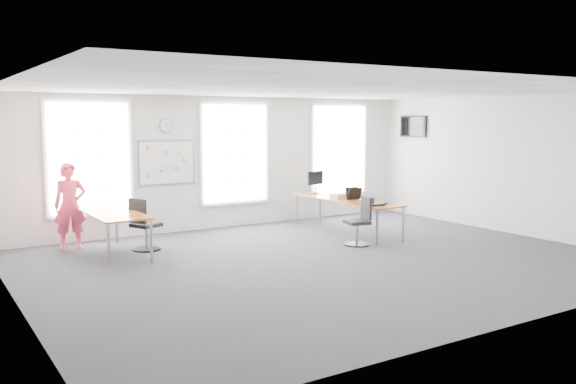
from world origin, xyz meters
TOP-DOWN VIEW (x-y plane):
  - floor at (0.00, 0.00)m, footprint 10.00×10.00m
  - ceiling at (0.00, 0.00)m, footprint 10.00×10.00m
  - wall_back at (0.00, 4.00)m, footprint 10.00×0.00m
  - wall_front at (0.00, -4.00)m, footprint 10.00×0.00m
  - wall_left at (-5.00, 0.00)m, footprint 0.00×10.00m
  - wall_right at (5.00, 0.00)m, footprint 0.00×10.00m
  - window_left at (-3.00, 3.97)m, footprint 1.60×0.06m
  - window_mid at (0.30, 3.97)m, footprint 1.60×0.06m
  - window_right at (3.30, 3.97)m, footprint 1.60×0.06m
  - desk_right at (2.00, 1.98)m, footprint 0.81×3.04m
  - desk_left at (-2.99, 2.52)m, footprint 0.86×2.16m
  - chair_right at (1.39, 0.73)m, footprint 0.52×0.52m
  - chair_left at (-2.40, 2.51)m, footprint 0.60×0.60m
  - person at (-3.52, 3.47)m, footprint 0.66×0.48m
  - whiteboard at (-1.35, 3.97)m, footprint 1.20×0.03m
  - wall_clock at (-1.35, 3.97)m, footprint 0.30×0.04m
  - tv at (4.95, 3.00)m, footprint 0.06×0.90m
  - keyboard at (1.83, 0.80)m, footprint 0.43×0.24m
  - mouse at (2.16, 0.84)m, footprint 0.10×0.13m
  - lens_cap at (2.11, 1.18)m, footprint 0.08×0.08m
  - headphones at (2.11, 1.27)m, footprint 0.17×0.09m
  - laptop_sleeve at (2.06, 1.78)m, footprint 0.34×0.20m
  - paper_stack at (1.86, 2.07)m, footprint 0.36×0.30m
  - monitor at (1.98, 3.11)m, footprint 0.48×0.20m

SIDE VIEW (x-z plane):
  - floor at x=0.00m, z-range 0.00..0.00m
  - chair_right at x=1.39m, z-range -0.06..0.90m
  - chair_left at x=-2.40m, z-range -0.06..0.94m
  - desk_right at x=2.00m, z-range 0.32..1.06m
  - desk_left at x=-2.99m, z-range 0.33..1.12m
  - lens_cap at x=2.11m, z-range 0.74..0.75m
  - keyboard at x=1.83m, z-range 0.74..0.76m
  - mouse at x=2.16m, z-range 0.74..0.78m
  - headphones at x=2.11m, z-range 0.74..0.84m
  - paper_stack at x=1.86m, z-range 0.74..0.85m
  - person at x=-3.52m, z-range 0.00..1.66m
  - laptop_sleeve at x=2.06m, z-range 0.74..1.01m
  - monitor at x=1.98m, z-range 0.79..1.33m
  - wall_back at x=0.00m, z-range -3.50..6.50m
  - wall_front at x=0.00m, z-range -3.50..6.50m
  - wall_left at x=-5.00m, z-range -3.50..6.50m
  - wall_right at x=5.00m, z-range -3.50..6.50m
  - whiteboard at x=-1.35m, z-range 1.10..2.00m
  - window_left at x=-3.00m, z-range 0.60..2.80m
  - window_mid at x=0.30m, z-range 0.60..2.80m
  - window_right at x=3.30m, z-range 0.60..2.80m
  - tv at x=4.95m, z-range 2.02..2.57m
  - wall_clock at x=-1.35m, z-range 2.20..2.50m
  - ceiling at x=0.00m, z-range 3.00..3.00m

